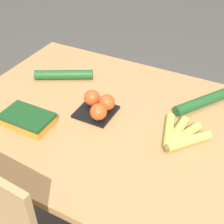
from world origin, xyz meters
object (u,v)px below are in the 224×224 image
(carrot_bag, at_px, (27,118))
(cucumber_near, at_px, (64,75))
(cucumber_far, at_px, (202,102))
(tomato_pack, at_px, (98,106))
(banana_bunch, at_px, (179,135))

(carrot_bag, relative_size, cucumber_near, 0.75)
(cucumber_near, xyz_separation_m, cucumber_far, (-0.63, -0.08, 0.00))
(tomato_pack, relative_size, cucumber_far, 0.59)
(cucumber_far, bearing_deg, tomato_pack, 33.38)
(banana_bunch, height_order, cucumber_far, cucumber_far)
(cucumber_near, height_order, cucumber_far, same)
(banana_bunch, relative_size, carrot_bag, 0.99)
(banana_bunch, xyz_separation_m, cucumber_near, (0.61, -0.15, 0.01))
(banana_bunch, distance_m, carrot_bag, 0.58)
(cucumber_far, bearing_deg, carrot_bag, 36.67)
(tomato_pack, distance_m, cucumber_far, 0.43)
(tomato_pack, height_order, carrot_bag, tomato_pack)
(tomato_pack, distance_m, cucumber_near, 0.31)
(banana_bunch, height_order, carrot_bag, carrot_bag)
(tomato_pack, height_order, cucumber_far, tomato_pack)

